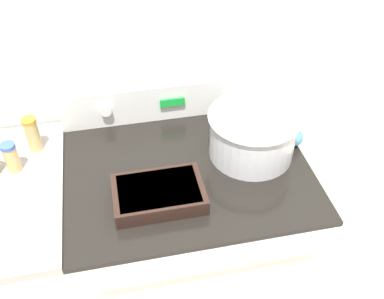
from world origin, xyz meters
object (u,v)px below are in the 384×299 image
mixing_bowl (253,132)px  spice_jar_orange_cap (32,134)px  spice_jar_blue_cap (11,157)px  casserole_dish (159,193)px  ladle (291,133)px

mixing_bowl → spice_jar_orange_cap: (-0.71, 0.16, -0.01)m
spice_jar_orange_cap → spice_jar_blue_cap: bearing=-123.5°
spice_jar_blue_cap → casserole_dish: bearing=-26.4°
ladle → spice_jar_blue_cap: spice_jar_blue_cap is taller
casserole_dish → spice_jar_orange_cap: bearing=140.3°
casserole_dish → spice_jar_blue_cap: (-0.43, 0.22, 0.04)m
spice_jar_orange_cap → spice_jar_blue_cap: (-0.06, -0.09, -0.01)m
mixing_bowl → casserole_dish: mixing_bowl is taller
mixing_bowl → casserole_dish: bearing=-155.8°
ladle → spice_jar_blue_cap: 0.93m
ladle → spice_jar_orange_cap: bearing=172.3°
mixing_bowl → casserole_dish: 0.37m
casserole_dish → ladle: bearing=21.1°
spice_jar_orange_cap → casserole_dish: bearing=-39.7°
mixing_bowl → spice_jar_blue_cap: mixing_bowl is taller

